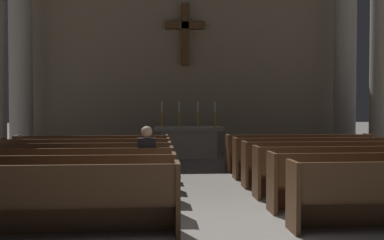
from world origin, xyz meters
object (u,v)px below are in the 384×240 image
at_px(column_left_fourth, 21,52).
at_px(lone_worshipper, 147,161).
at_px(pew_left_row_6, 93,154).
at_px(pew_right_row_3, 355,171).
at_px(pew_right_row_6, 299,153).
at_px(candlestick_inner_right, 198,118).
at_px(pew_left_row_1, 33,201).
at_px(pew_right_row_5, 314,158).
at_px(altar, 189,141).
at_px(pew_left_row_5, 86,160).
at_px(column_right_fourth, 345,54).
at_px(pew_left_row_3, 67,174).
at_px(column_right_third, 384,44).
at_px(candlestick_outer_left, 162,118).
at_px(pew_left_row_2, 52,185).
at_px(candlestick_outer_right, 215,118).
at_px(pew_left_row_4, 77,166).
at_px(pew_right_row_4, 332,164).
at_px(candlestick_inner_left, 179,118).

height_order(column_left_fourth, lone_worshipper, column_left_fourth).
height_order(pew_left_row_6, pew_right_row_3, same).
height_order(pew_right_row_6, candlestick_inner_right, candlestick_inner_right).
bearing_deg(pew_right_row_3, column_left_fourth, 137.84).
relative_size(pew_left_row_1, pew_left_row_6, 1.00).
bearing_deg(pew_right_row_5, altar, 120.85).
height_order(pew_left_row_5, altar, altar).
distance_m(pew_left_row_5, column_right_fourth, 9.88).
height_order(pew_left_row_1, pew_right_row_5, same).
distance_m(pew_left_row_3, altar, 7.10).
bearing_deg(column_right_third, pew_left_row_3, -150.41).
xyz_separation_m(altar, candlestick_outer_left, (-0.85, 0.00, 0.74)).
bearing_deg(pew_left_row_2, pew_right_row_5, 32.95).
height_order(pew_left_row_1, candlestick_inner_right, candlestick_inner_right).
bearing_deg(pew_right_row_3, altar, 111.50).
relative_size(pew_left_row_1, pew_left_row_2, 1.00).
distance_m(column_left_fourth, candlestick_outer_right, 6.63).
xyz_separation_m(pew_left_row_3, column_right_fourth, (8.00, 7.24, 2.94)).
relative_size(pew_left_row_4, column_right_third, 0.53).
xyz_separation_m(pew_left_row_5, candlestick_inner_right, (2.90, 4.36, 0.80)).
relative_size(pew_right_row_5, column_left_fourth, 0.53).
bearing_deg(column_right_fourth, pew_right_row_3, -111.07).
xyz_separation_m(pew_left_row_1, pew_right_row_4, (5.21, 3.38, 0.00)).
height_order(pew_left_row_3, pew_right_row_4, same).
relative_size(candlestick_inner_left, lone_worshipper, 0.61).
height_order(pew_left_row_4, column_right_fourth, column_right_fourth).
xyz_separation_m(pew_left_row_1, pew_right_row_5, (5.21, 4.50, 0.00)).
bearing_deg(pew_left_row_5, pew_left_row_4, -90.00).
distance_m(pew_left_row_5, candlestick_outer_left, 4.77).
bearing_deg(pew_left_row_5, candlestick_inner_left, 62.15).
bearing_deg(pew_left_row_1, column_left_fourth, 106.38).
height_order(pew_right_row_6, altar, altar).
bearing_deg(column_left_fourth, pew_left_row_2, -71.56).
relative_size(pew_left_row_5, candlestick_outer_right, 4.67).
height_order(pew_right_row_4, pew_right_row_6, same).
bearing_deg(pew_right_row_4, candlestick_inner_right, 112.78).
distance_m(pew_right_row_3, column_right_third, 6.09).
distance_m(pew_left_row_3, pew_left_row_6, 3.38).
relative_size(column_right_third, candlestick_outer_left, 8.78).
bearing_deg(column_right_fourth, pew_left_row_4, -142.59).
bearing_deg(pew_left_row_3, pew_right_row_3, 0.00).
bearing_deg(candlestick_outer_right, lone_worshipper, -107.38).
height_order(pew_right_row_4, column_right_fourth, column_right_fourth).
bearing_deg(column_right_third, pew_left_row_1, -139.66).
distance_m(pew_left_row_5, lone_worshipper, 2.62).
bearing_deg(pew_left_row_1, pew_right_row_6, 47.21).
relative_size(pew_left_row_4, candlestick_outer_left, 4.67).
bearing_deg(candlestick_inner_left, pew_left_row_4, -112.78).
xyz_separation_m(pew_left_row_2, pew_left_row_3, (0.00, 1.13, 0.00)).
distance_m(pew_left_row_2, candlestick_inner_left, 8.11).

